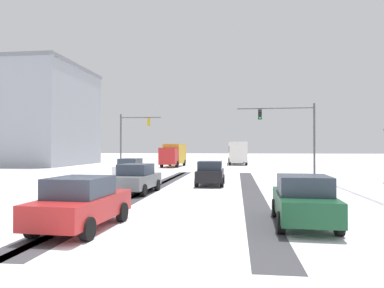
# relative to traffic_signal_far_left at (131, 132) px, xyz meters

# --- Properties ---
(ground_plane) EXTENTS (300.00, 300.00, 0.00)m
(ground_plane) POSITION_rel_traffic_signal_far_left_xyz_m (8.99, -32.46, -4.35)
(ground_plane) COLOR white
(wheel_track_left_lane) EXTENTS (0.88, 29.00, 0.01)m
(wheel_track_left_lane) POSITION_rel_traffic_signal_far_left_xyz_m (7.37, -19.28, -4.35)
(wheel_track_left_lane) COLOR #424247
(wheel_track_left_lane) RESTS_ON ground
(wheel_track_right_lane) EXTENTS (0.80, 29.00, 0.01)m
(wheel_track_right_lane) POSITION_rel_traffic_signal_far_left_xyz_m (6.89, -19.28, -4.35)
(wheel_track_right_lane) COLOR #424247
(wheel_track_right_lane) RESTS_ON ground
(wheel_track_center) EXTENTS (1.09, 29.00, 0.01)m
(wheel_track_center) POSITION_rel_traffic_signal_far_left_xyz_m (13.21, -19.28, -4.35)
(wheel_track_center) COLOR #424247
(wheel_track_center) RESTS_ON ground
(traffic_signal_far_left) EXTENTS (4.86, 0.58, 6.50)m
(traffic_signal_far_left) POSITION_rel_traffic_signal_far_left_xyz_m (0.00, 0.00, 0.00)
(traffic_signal_far_left) COLOR #47474C
(traffic_signal_far_left) RESTS_ON ground
(traffic_signal_near_right) EXTENTS (6.90, 0.38, 6.50)m
(traffic_signal_near_right) POSITION_rel_traffic_signal_far_left_xyz_m (17.32, -8.06, 0.13)
(traffic_signal_near_right) COLOR #47474C
(traffic_signal_near_right) RESTS_ON ground
(car_white_lead) EXTENTS (1.98, 4.18, 1.62)m
(car_white_lead) POSITION_rel_traffic_signal_far_left_xyz_m (3.55, -11.97, -3.53)
(car_white_lead) COLOR silver
(car_white_lead) RESTS_ON ground
(car_black_second) EXTENTS (1.87, 4.12, 1.62)m
(car_black_second) POSITION_rel_traffic_signal_far_left_xyz_m (10.62, -17.10, -3.53)
(car_black_second) COLOR black
(car_black_second) RESTS_ON ground
(car_grey_third) EXTENTS (2.01, 4.19, 1.62)m
(car_grey_third) POSITION_rel_traffic_signal_far_left_xyz_m (6.88, -21.79, -3.53)
(car_grey_third) COLOR slate
(car_grey_third) RESTS_ON ground
(car_dark_green_fourth) EXTENTS (1.97, 4.17, 1.62)m
(car_dark_green_fourth) POSITION_rel_traffic_signal_far_left_xyz_m (14.51, -29.08, -3.53)
(car_dark_green_fourth) COLOR #194C2D
(car_dark_green_fourth) RESTS_ON ground
(car_red_fifth) EXTENTS (1.99, 4.18, 1.62)m
(car_red_fifth) POSITION_rel_traffic_signal_far_left_xyz_m (7.64, -30.50, -3.53)
(car_red_fifth) COLOR red
(car_red_fifth) RESTS_ON ground
(bus_oncoming) EXTENTS (2.93, 11.07, 3.38)m
(bus_oncoming) POSITION_rel_traffic_signal_far_left_xyz_m (12.46, 14.55, -2.36)
(bus_oncoming) COLOR silver
(bus_oncoming) RESTS_ON ground
(box_truck_delivery) EXTENTS (2.54, 7.49, 3.02)m
(box_truck_delivery) POSITION_rel_traffic_signal_far_left_xyz_m (3.99, 5.91, -2.72)
(box_truck_delivery) COLOR red
(box_truck_delivery) RESTS_ON ground
(office_building_far_left_block) EXTENTS (19.89, 16.38, 14.48)m
(office_building_far_left_block) POSITION_rel_traffic_signal_far_left_xyz_m (-20.00, 8.29, 2.90)
(office_building_far_left_block) COLOR #9399A3
(office_building_far_left_block) RESTS_ON ground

